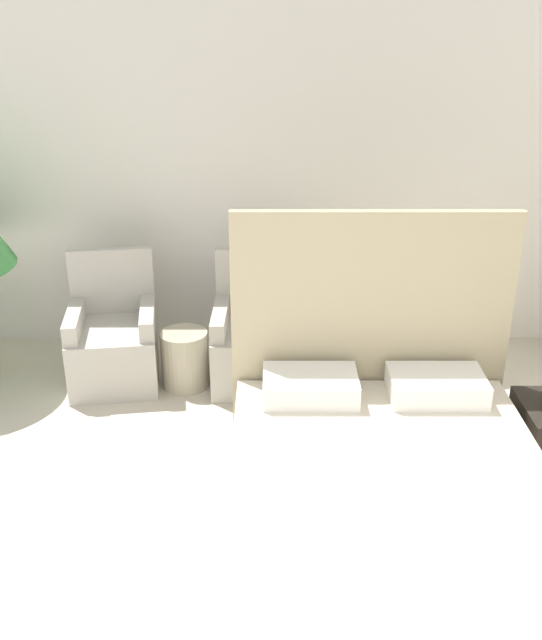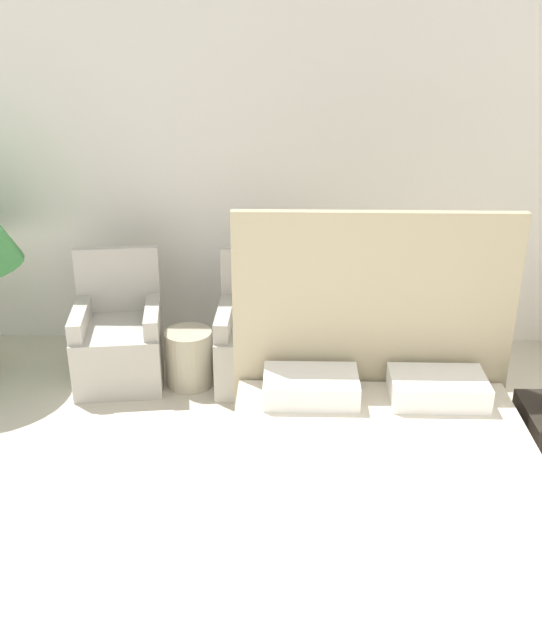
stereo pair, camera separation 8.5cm
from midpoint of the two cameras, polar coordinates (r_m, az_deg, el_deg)
The scene contains 5 objects.
wall_back at distance 5.47m, azimuth -1.75°, elevation 12.59°, with size 10.00×0.06×2.90m.
bed at distance 3.58m, azimuth 10.04°, elevation -15.13°, with size 1.61×2.23×1.51m.
armchair_near_window_left at distance 5.26m, azimuth -11.59°, elevation -1.89°, with size 0.69×0.72×0.92m.
armchair_near_window_right at distance 5.13m, azimuth -0.34°, elevation -2.05°, with size 0.62×0.66×0.92m.
side_table at distance 5.13m, azimuth -6.09°, elevation -3.05°, with size 0.34×0.34×0.42m.
Camera 2 is at (0.34, -1.43, 2.53)m, focal length 40.00 mm.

